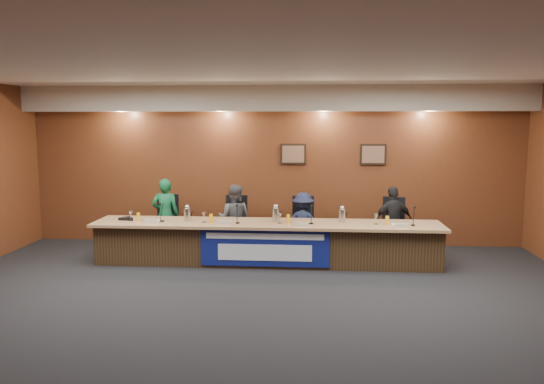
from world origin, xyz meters
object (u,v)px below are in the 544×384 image
(panelist_b, at_px, (234,219))
(carafe_right, at_px, (342,216))
(panelist_d, at_px, (393,221))
(office_chair_a, at_px, (167,226))
(speakerphone, at_px, (127,218))
(carafe_left, at_px, (187,215))
(banner, at_px, (265,248))
(panelist_c, at_px, (303,223))
(carafe_mid, at_px, (276,215))
(office_chair_d, at_px, (392,229))
(office_chair_c, at_px, (303,228))
(office_chair_b, at_px, (235,227))
(panelist_a, at_px, (165,215))
(dais_body, at_px, (267,244))

(panelist_b, relative_size, carafe_right, 5.60)
(panelist_d, bearing_deg, office_chair_a, -17.81)
(carafe_right, distance_m, speakerphone, 3.85)
(panelist_d, bearing_deg, carafe_left, -4.94)
(carafe_left, xyz_separation_m, speakerphone, (-1.11, 0.04, -0.09))
(banner, distance_m, panelist_c, 1.31)
(carafe_mid, bearing_deg, carafe_right, 0.79)
(office_chair_d, xyz_separation_m, carafe_right, (-0.98, -0.76, 0.39))
(panelist_c, relative_size, office_chair_d, 2.46)
(office_chair_c, bearing_deg, carafe_right, -50.20)
(office_chair_d, bearing_deg, carafe_mid, -145.88)
(panelist_d, xyz_separation_m, carafe_mid, (-2.15, -0.68, 0.22))
(panelist_b, distance_m, carafe_left, 1.07)
(office_chair_a, relative_size, carafe_right, 2.04)
(office_chair_c, bearing_deg, office_chair_d, -2.41)
(carafe_right, bearing_deg, carafe_mid, -179.21)
(panelist_b, xyz_separation_m, carafe_mid, (0.84, -0.68, 0.21))
(speakerphone, bearing_deg, carafe_mid, 0.86)
(banner, bearing_deg, carafe_mid, 70.75)
(office_chair_d, bearing_deg, carafe_right, -128.03)
(office_chair_b, height_order, carafe_mid, carafe_mid)
(panelist_b, bearing_deg, banner, 127.84)
(banner, bearing_deg, office_chair_b, 119.17)
(office_chair_b, height_order, carafe_left, carafe_left)
(banner, xyz_separation_m, panelist_b, (-0.69, 1.13, 0.28))
(office_chair_a, bearing_deg, panelist_a, -98.82)
(dais_body, height_order, carafe_left, carafe_left)
(panelist_d, relative_size, office_chair_b, 2.73)
(office_chair_c, height_order, carafe_left, carafe_left)
(panelist_c, bearing_deg, carafe_mid, 65.00)
(carafe_left, distance_m, carafe_right, 2.73)
(panelist_b, height_order, speakerphone, panelist_b)
(office_chair_a, xyz_separation_m, speakerphone, (-0.50, -0.82, 0.30))
(panelist_c, xyz_separation_m, office_chair_a, (-2.65, 0.10, -0.11))
(panelist_c, bearing_deg, speakerphone, 22.53)
(panelist_a, bearing_deg, speakerphone, 45.03)
(panelist_b, distance_m, office_chair_b, 0.21)
(dais_body, relative_size, panelist_a, 4.21)
(speakerphone, bearing_deg, panelist_a, 55.39)
(office_chair_a, bearing_deg, carafe_left, -63.23)
(office_chair_a, distance_m, office_chair_c, 2.65)
(panelist_a, xyz_separation_m, office_chair_a, (0.00, 0.10, -0.23))
(office_chair_b, xyz_separation_m, speakerphone, (-1.84, -0.82, 0.30))
(carafe_left, bearing_deg, carafe_mid, 2.91)
(panelist_d, xyz_separation_m, carafe_left, (-3.72, -0.76, 0.21))
(office_chair_c, xyz_separation_m, speakerphone, (-3.15, -0.82, 0.30))
(panelist_c, relative_size, carafe_right, 5.00)
(carafe_left, bearing_deg, speakerphone, 177.96)
(carafe_mid, bearing_deg, office_chair_b, 137.27)
(panelist_b, bearing_deg, panelist_a, 6.56)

